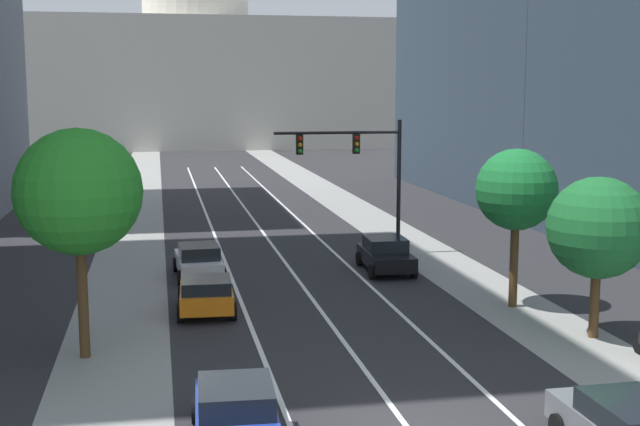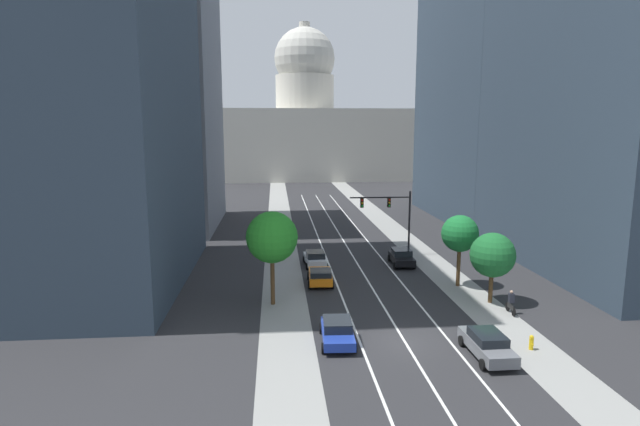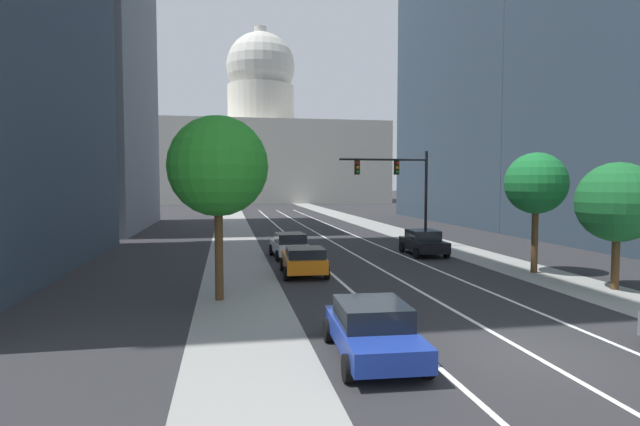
# 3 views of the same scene
# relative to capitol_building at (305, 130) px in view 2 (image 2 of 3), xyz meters

# --- Properties ---
(ground_plane) EXTENTS (400.00, 400.00, 0.00)m
(ground_plane) POSITION_rel_capitol_building_xyz_m (0.00, -64.83, -12.39)
(ground_plane) COLOR #2B2B2D
(sidewalk_left) EXTENTS (3.44, 130.00, 0.01)m
(sidewalk_left) POSITION_rel_capitol_building_xyz_m (-7.29, -69.83, -12.39)
(sidewalk_left) COLOR gray
(sidewalk_left) RESTS_ON ground
(sidewalk_right) EXTENTS (3.44, 130.00, 0.01)m
(sidewalk_right) POSITION_rel_capitol_building_xyz_m (7.29, -69.83, -12.39)
(sidewalk_right) COLOR gray
(sidewalk_right) RESTS_ON ground
(lane_stripe_left) EXTENTS (0.16, 90.00, 0.01)m
(lane_stripe_left) POSITION_rel_capitol_building_xyz_m (-2.78, -79.83, -12.38)
(lane_stripe_left) COLOR white
(lane_stripe_left) RESTS_ON ground
(lane_stripe_center) EXTENTS (0.16, 90.00, 0.01)m
(lane_stripe_center) POSITION_rel_capitol_building_xyz_m (0.00, -79.83, -12.38)
(lane_stripe_center) COLOR white
(lane_stripe_center) RESTS_ON ground
(lane_stripe_right) EXTENTS (0.16, 90.00, 0.01)m
(lane_stripe_right) POSITION_rel_capitol_building_xyz_m (2.78, -79.83, -12.38)
(lane_stripe_right) COLOR white
(lane_stripe_right) RESTS_ON ground
(office_tower_near_left) EXTENTS (17.15, 25.63, 45.97)m
(office_tower_near_left) POSITION_rel_capitol_building_xyz_m (-23.96, -89.97, 10.63)
(office_tower_near_left) COLOR #334251
(office_tower_near_left) RESTS_ON ground
(office_tower_far_left) EXTENTS (15.32, 21.40, 36.42)m
(office_tower_far_left) POSITION_rel_capitol_building_xyz_m (-23.07, -64.36, 5.85)
(office_tower_far_left) COLOR gray
(office_tower_far_left) RESTS_ON ground
(office_tower_near_right) EXTENTS (18.33, 27.39, 36.33)m
(office_tower_near_right) POSITION_rel_capitol_building_xyz_m (24.53, -89.29, 5.81)
(office_tower_near_right) COLOR #334251
(office_tower_near_right) RESTS_ON ground
(office_tower_far_right) EXTENTS (16.33, 28.43, 54.30)m
(office_tower_far_right) POSITION_rel_capitol_building_xyz_m (23.56, -62.15, 14.79)
(office_tower_far_right) COLOR #334251
(office_tower_far_right) RESTS_ON ground
(capitol_building) EXTENTS (54.26, 24.15, 39.15)m
(capitol_building) POSITION_rel_capitol_building_xyz_m (0.00, 0.00, 0.00)
(capitol_building) COLOR beige
(capitol_building) RESTS_ON ground
(car_gray) EXTENTS (2.02, 4.66, 1.49)m
(car_gray) POSITION_rel_capitol_building_xyz_m (4.18, -107.15, -11.61)
(car_gray) COLOR slate
(car_gray) RESTS_ON ground
(car_orange) EXTENTS (2.24, 4.09, 1.43)m
(car_orange) POSITION_rel_capitol_building_xyz_m (-4.18, -92.56, -11.64)
(car_orange) COLOR orange
(car_orange) RESTS_ON ground
(car_blue) EXTENTS (2.25, 4.47, 1.44)m
(car_blue) POSITION_rel_capitol_building_xyz_m (-4.18, -104.37, -11.65)
(car_blue) COLOR #1E389E
(car_blue) RESTS_ON ground
(car_black) EXTENTS (2.23, 4.31, 1.54)m
(car_black) POSITION_rel_capitol_building_xyz_m (4.18, -86.97, -11.60)
(car_black) COLOR black
(car_black) RESTS_ON ground
(car_white) EXTENTS (2.17, 4.11, 1.50)m
(car_white) POSITION_rel_capitol_building_xyz_m (-4.17, -86.68, -11.62)
(car_white) COLOR silver
(car_white) RESTS_ON ground
(traffic_signal_mast) EXTENTS (6.31, 0.39, 6.67)m
(traffic_signal_mast) POSITION_rel_capitol_building_xyz_m (3.96, -83.17, -7.72)
(traffic_signal_mast) COLOR black
(traffic_signal_mast) RESTS_ON ground
(fire_hydrant) EXTENTS (0.26, 0.35, 0.91)m
(fire_hydrant) POSITION_rel_capitol_building_xyz_m (7.22, -106.44, -11.93)
(fire_hydrant) COLOR yellow
(fire_hydrant) RESTS_ON ground
(cyclist) EXTENTS (0.37, 1.70, 1.72)m
(cyclist) POSITION_rel_capitol_building_xyz_m (8.69, -100.61, -11.54)
(cyclist) COLOR black
(cyclist) RESTS_ON ground
(street_tree_near_right) EXTENTS (3.04, 3.04, 6.00)m
(street_tree_near_right) POSITION_rel_capitol_building_xyz_m (7.25, -93.92, -7.95)
(street_tree_near_right) COLOR #51381E
(street_tree_near_right) RESTS_ON ground
(street_tree_mid_right) EXTENTS (3.35, 3.35, 5.37)m
(street_tree_mid_right) POSITION_rel_capitol_building_xyz_m (8.24, -98.16, -8.71)
(street_tree_mid_right) COLOR #51381E
(street_tree_mid_right) RESTS_ON ground
(street_tree_near_left) EXTENTS (3.82, 3.82, 7.05)m
(street_tree_near_left) POSITION_rel_capitol_building_xyz_m (-8.15, -97.10, -7.28)
(street_tree_near_left) COLOR #51381E
(street_tree_near_left) RESTS_ON ground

